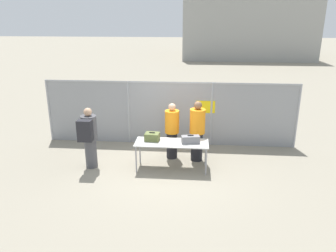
{
  "coord_description": "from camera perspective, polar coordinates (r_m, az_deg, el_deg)",
  "views": [
    {
      "loc": [
        0.84,
        -8.37,
        4.04
      ],
      "look_at": [
        0.07,
        0.5,
        1.05
      ],
      "focal_mm": 35.0,
      "sensor_mm": 36.0,
      "label": 1
    }
  ],
  "objects": [
    {
      "name": "inspection_table",
      "position": [
        8.92,
        0.65,
        -3.21
      ],
      "size": [
        2.0,
        0.74,
        0.79
      ],
      "color": "#B2B2AD",
      "rests_on": "ground_plane"
    },
    {
      "name": "security_worker_near",
      "position": [
        9.59,
        0.7,
        -0.74
      ],
      "size": [
        0.42,
        0.42,
        1.68
      ],
      "rotation": [
        0.0,
        0.0,
        3.13
      ],
      "color": "black",
      "rests_on": "ground_plane"
    },
    {
      "name": "security_worker_far",
      "position": [
        9.45,
        5.11,
        -0.78
      ],
      "size": [
        0.44,
        0.44,
        1.78
      ],
      "rotation": [
        0.0,
        0.0,
        2.78
      ],
      "color": "black",
      "rests_on": "ground_plane"
    },
    {
      "name": "utility_trailer",
      "position": [
        13.15,
        8.06,
        2.28
      ],
      "size": [
        3.63,
        2.27,
        0.64
      ],
      "color": "white",
      "rests_on": "ground_plane"
    },
    {
      "name": "suitcase_olive",
      "position": [
        9.02,
        -2.77,
        -1.86
      ],
      "size": [
        0.41,
        0.33,
        0.24
      ],
      "color": "#566033",
      "rests_on": "inspection_table"
    },
    {
      "name": "fence_section",
      "position": [
        10.62,
        0.3,
        2.47
      ],
      "size": [
        8.15,
        0.07,
        2.08
      ],
      "color": "#9EA0A5",
      "rests_on": "ground_plane"
    },
    {
      "name": "suitcase_grey",
      "position": [
        8.84,
        3.94,
        -2.35
      ],
      "size": [
        0.51,
        0.29,
        0.23
      ],
      "color": "slate",
      "rests_on": "inspection_table"
    },
    {
      "name": "distant_hangar",
      "position": [
        36.27,
        13.21,
        16.7
      ],
      "size": [
        12.42,
        9.73,
        6.27
      ],
      "color": "#999993",
      "rests_on": "ground_plane"
    },
    {
      "name": "ground_plane",
      "position": [
        9.33,
        -0.67,
        -7.08
      ],
      "size": [
        120.0,
        120.0,
        0.0
      ],
      "primitive_type": "plane",
      "color": "gray"
    },
    {
      "name": "traveler_hooded",
      "position": [
        9.17,
        -13.61,
        -1.7
      ],
      "size": [
        0.43,
        0.66,
        1.72
      ],
      "rotation": [
        0.0,
        0.0,
        0.22
      ],
      "color": "#4C4C51",
      "rests_on": "ground_plane"
    }
  ]
}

